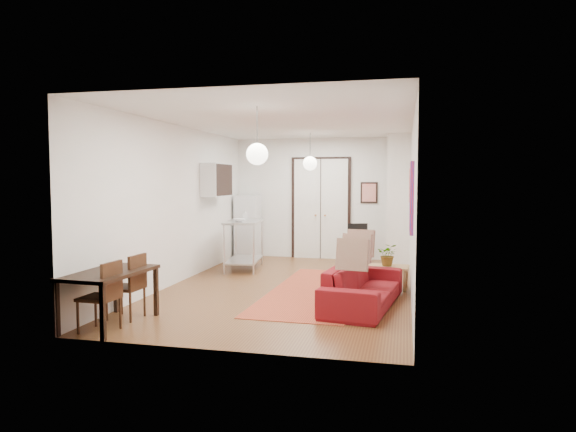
% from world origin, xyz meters
% --- Properties ---
extents(floor, '(7.00, 7.00, 0.00)m').
position_xyz_m(floor, '(0.00, 0.00, 0.00)').
color(floor, brown).
rests_on(floor, ground).
extents(ceiling, '(4.20, 7.00, 0.02)m').
position_xyz_m(ceiling, '(0.00, 0.00, 2.90)').
color(ceiling, silver).
rests_on(ceiling, wall_back).
extents(wall_back, '(4.20, 0.02, 2.90)m').
position_xyz_m(wall_back, '(0.00, 3.50, 1.45)').
color(wall_back, white).
rests_on(wall_back, floor).
extents(wall_front, '(4.20, 0.02, 2.90)m').
position_xyz_m(wall_front, '(0.00, -3.50, 1.45)').
color(wall_front, white).
rests_on(wall_front, floor).
extents(wall_left, '(0.02, 7.00, 2.90)m').
position_xyz_m(wall_left, '(-2.10, 0.00, 1.45)').
color(wall_left, white).
rests_on(wall_left, floor).
extents(wall_right, '(0.02, 7.00, 2.90)m').
position_xyz_m(wall_right, '(2.10, 0.00, 1.45)').
color(wall_right, white).
rests_on(wall_right, floor).
extents(double_doors, '(1.44, 0.06, 2.50)m').
position_xyz_m(double_doors, '(0.00, 3.46, 1.20)').
color(double_doors, white).
rests_on(double_doors, wall_back).
extents(stub_partition, '(0.50, 0.10, 2.90)m').
position_xyz_m(stub_partition, '(1.85, 2.55, 1.45)').
color(stub_partition, white).
rests_on(stub_partition, floor).
extents(wall_cabinet, '(0.35, 1.00, 0.70)m').
position_xyz_m(wall_cabinet, '(-1.92, 1.50, 1.90)').
color(wall_cabinet, silver).
rests_on(wall_cabinet, wall_left).
extents(painting_popart, '(0.05, 1.00, 1.00)m').
position_xyz_m(painting_popart, '(2.08, -1.25, 1.65)').
color(painting_popart, red).
rests_on(painting_popart, wall_right).
extents(painting_abstract, '(0.05, 0.50, 0.60)m').
position_xyz_m(painting_abstract, '(2.08, 0.80, 1.80)').
color(painting_abstract, '#F1E6C9').
rests_on(painting_abstract, wall_right).
extents(poster_back, '(0.40, 0.03, 0.50)m').
position_xyz_m(poster_back, '(1.15, 3.47, 1.60)').
color(poster_back, red).
rests_on(poster_back, wall_back).
extents(print_left, '(0.03, 0.44, 0.54)m').
position_xyz_m(print_left, '(-2.07, 2.00, 1.95)').
color(print_left, '#A07542').
rests_on(print_left, wall_left).
extents(pendant_back, '(0.30, 0.30, 0.80)m').
position_xyz_m(pendant_back, '(0.00, 2.00, 2.25)').
color(pendant_back, white).
rests_on(pendant_back, ceiling).
extents(pendant_front, '(0.30, 0.30, 0.80)m').
position_xyz_m(pendant_front, '(0.00, -2.00, 2.25)').
color(pendant_front, white).
rests_on(pendant_front, ceiling).
extents(kilim_rug, '(1.62, 4.07, 0.01)m').
position_xyz_m(kilim_rug, '(0.54, -0.23, 0.01)').
color(kilim_rug, '#AB412A').
rests_on(kilim_rug, floor).
extents(sofa, '(2.25, 1.13, 0.63)m').
position_xyz_m(sofa, '(1.39, -1.13, 0.31)').
color(sofa, maroon).
rests_on(sofa, floor).
extents(coffee_table, '(0.94, 0.56, 0.40)m').
position_xyz_m(coffee_table, '(1.61, 0.24, 0.35)').
color(coffee_table, '#AB8550').
rests_on(coffee_table, floor).
extents(potted_plant, '(0.37, 0.33, 0.39)m').
position_xyz_m(potted_plant, '(1.71, 0.24, 0.60)').
color(potted_plant, '#34652D').
rests_on(potted_plant, coffee_table).
extents(kitchen_counter, '(0.86, 1.44, 1.04)m').
position_xyz_m(kitchen_counter, '(-1.34, 1.56, 0.70)').
color(kitchen_counter, silver).
rests_on(kitchen_counter, floor).
extents(bowl, '(0.31, 0.31, 0.06)m').
position_xyz_m(bowl, '(-1.34, 1.26, 1.07)').
color(bowl, silver).
rests_on(bowl, kitchen_counter).
extents(soap_bottle, '(0.12, 0.12, 0.22)m').
position_xyz_m(soap_bottle, '(-1.39, 1.81, 1.15)').
color(soap_bottle, teal).
rests_on(soap_bottle, kitchen_counter).
extents(fridge, '(0.55, 0.55, 1.53)m').
position_xyz_m(fridge, '(-1.75, 3.15, 0.76)').
color(fridge, silver).
rests_on(fridge, floor).
extents(dining_table, '(0.81, 1.33, 0.72)m').
position_xyz_m(dining_table, '(-1.75, -2.88, 0.64)').
color(dining_table, black).
rests_on(dining_table, floor).
extents(dining_chair_near, '(0.45, 0.61, 0.89)m').
position_xyz_m(dining_chair_near, '(-1.73, -2.44, 0.51)').
color(dining_chair_near, '#3D2613').
rests_on(dining_chair_near, floor).
extents(dining_chair_far, '(0.45, 0.61, 0.89)m').
position_xyz_m(dining_chair_far, '(-1.73, -3.06, 0.51)').
color(dining_chair_far, '#3D2613').
rests_on(dining_chair_far, floor).
extents(black_side_chair, '(0.55, 0.56, 0.95)m').
position_xyz_m(black_side_chair, '(0.92, 2.68, 0.56)').
color(black_side_chair, black).
rests_on(black_side_chair, floor).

